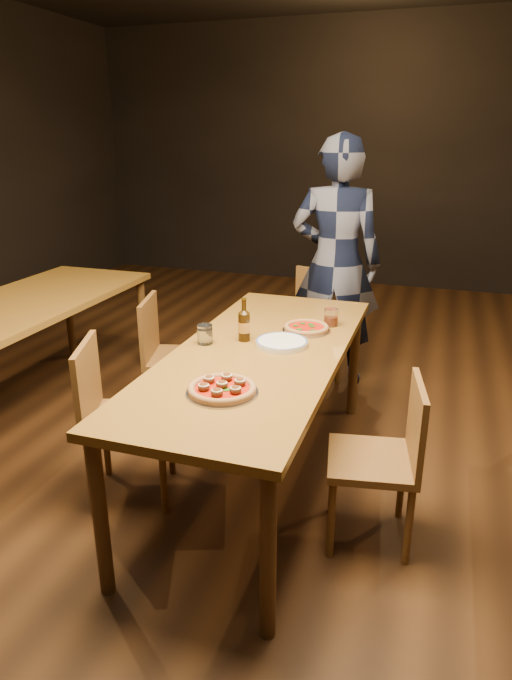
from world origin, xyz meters
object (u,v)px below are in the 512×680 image
(chair_main_e, at_px, (371,459))
(pizza_meatball, at_px, (222,388))
(beer_bottle, at_px, (244,326))
(plate_stack, at_px, (282,343))
(chair_main_sw, at_px, (179,357))
(table_main, at_px, (259,363))
(pizza_margherita, at_px, (306,328))
(water_glass, at_px, (205,334))
(chair_main_nw, at_px, (130,418))
(chair_end, at_px, (307,329))
(table_left, at_px, (19,314))
(diner, at_px, (336,263))
(amber_glass, at_px, (331,317))

(chair_main_e, xyz_separation_m, pizza_meatball, (-0.60, -0.25, 0.36))
(beer_bottle, bearing_deg, plate_stack, -1.82)
(chair_main_sw, bearing_deg, table_main, -142.05)
(pizza_meatball, bearing_deg, pizza_margherita, 80.63)
(plate_stack, relative_size, water_glass, 2.68)
(table_main, bearing_deg, chair_main_nw, -151.89)
(table_main, relative_size, pizza_margherita, 7.71)
(beer_bottle, relative_size, water_glass, 2.24)
(chair_main_nw, distance_m, chair_end, 1.66)
(table_main, relative_size, chair_main_nw, 2.31)
(chair_main_e, distance_m, water_glass, 1.02)
(plate_stack, relative_size, beer_bottle, 1.20)
(chair_main_e, bearing_deg, pizza_margherita, -153.82)
(pizza_margherita, relative_size, beer_bottle, 1.18)
(water_glass, bearing_deg, chair_main_e, -16.71)
(beer_bottle, bearing_deg, chair_main_sw, 143.99)
(chair_main_e, relative_size, pizza_margherita, 3.13)
(chair_main_e, distance_m, beer_bottle, 0.92)
(table_left, bearing_deg, plate_stack, -6.32)
(table_main, height_order, pizza_meatball, pizza_meatball)
(pizza_meatball, height_order, diner, diner)
(pizza_margherita, bearing_deg, beer_bottle, -137.08)
(chair_end, distance_m, beer_bottle, 1.23)
(table_main, relative_size, chair_main_e, 2.46)
(chair_main_sw, distance_m, diner, 1.32)
(chair_main_e, relative_size, diner, 0.46)
(table_main, height_order, table_left, same)
(water_glass, bearing_deg, chair_main_sw, 128.13)
(pizza_meatball, bearing_deg, chair_end, 92.04)
(chair_end, relative_size, diner, 0.50)
(table_left, distance_m, chair_end, 1.93)
(plate_stack, xyz_separation_m, beer_bottle, (-0.20, 0.01, 0.07))
(chair_main_sw, height_order, diner, diner)
(table_main, distance_m, diner, 1.50)
(amber_glass, bearing_deg, chair_main_nw, -136.31)
(table_left, xyz_separation_m, chair_main_sw, (0.99, 0.24, -0.26))
(pizza_margherita, bearing_deg, table_left, -178.20)
(pizza_margherita, bearing_deg, table_main, -113.01)
(chair_end, bearing_deg, water_glass, -84.28)
(table_main, xyz_separation_m, beer_bottle, (-0.12, 0.11, 0.15))
(pizza_margherita, xyz_separation_m, diner, (-0.06, 1.12, 0.12))
(chair_end, relative_size, pizza_meatball, 2.93)
(table_main, relative_size, table_left, 1.00)
(table_left, distance_m, chair_main_e, 2.39)
(table_left, bearing_deg, pizza_margherita, 1.80)
(diner, bearing_deg, table_left, 28.36)
(chair_main_e, xyz_separation_m, pizza_margherita, (-0.46, 0.62, 0.36))
(pizza_margherita, bearing_deg, chair_end, 102.78)
(chair_end, bearing_deg, chair_main_sw, -115.50)
(amber_glass, bearing_deg, beer_bottle, -134.63)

